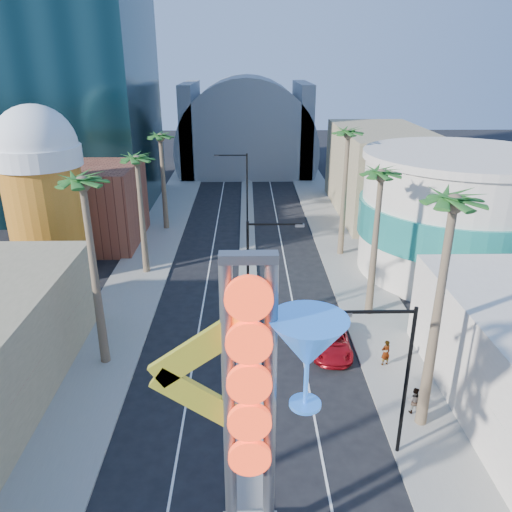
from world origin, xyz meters
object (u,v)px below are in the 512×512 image
(pedestrian_b, at_px, (414,400))
(pedestrian_a, at_px, (386,353))
(neon_sign, at_px, (274,397))
(red_pickup, at_px, (331,341))

(pedestrian_b, bearing_deg, pedestrian_a, -66.37)
(neon_sign, height_order, pedestrian_a, neon_sign)
(neon_sign, xyz_separation_m, pedestrian_a, (7.63, 12.28, -6.30))
(pedestrian_a, bearing_deg, pedestrian_b, 75.59)
(red_pickup, xyz_separation_m, pedestrian_b, (3.39, -6.39, 0.20))
(red_pickup, bearing_deg, pedestrian_a, -28.07)
(neon_sign, relative_size, pedestrian_a, 7.32)
(red_pickup, distance_m, pedestrian_b, 7.24)
(neon_sign, bearing_deg, pedestrian_a, 58.14)
(neon_sign, distance_m, pedestrian_b, 12.86)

